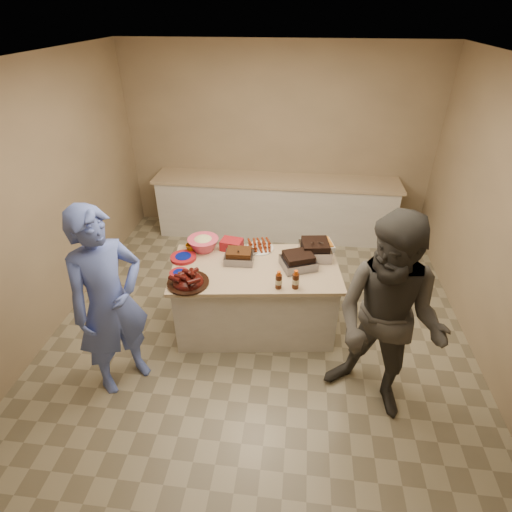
# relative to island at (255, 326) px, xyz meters

# --- Properties ---
(room) EXTENTS (4.50, 5.00, 2.70)m
(room) POSITION_rel_island_xyz_m (0.05, -0.03, 0.00)
(room) COLOR #9C8665
(room) RESTS_ON ground
(back_counter) EXTENTS (3.60, 0.64, 0.90)m
(back_counter) POSITION_rel_island_xyz_m (0.05, 2.17, 0.45)
(back_counter) COLOR beige
(back_counter) RESTS_ON ground
(island) EXTENTS (1.80, 1.10, 0.81)m
(island) POSITION_rel_island_xyz_m (0.00, 0.00, 0.00)
(island) COLOR beige
(island) RESTS_ON ground
(rib_platter) EXTENTS (0.49, 0.49, 0.16)m
(rib_platter) POSITION_rel_island_xyz_m (-0.61, -0.36, 0.81)
(rib_platter) COLOR #430D09
(rib_platter) RESTS_ON island
(pulled_pork_tray) EXTENTS (0.30, 0.23, 0.09)m
(pulled_pork_tray) POSITION_rel_island_xyz_m (-0.18, 0.08, 0.81)
(pulled_pork_tray) COLOR #47230F
(pulled_pork_tray) RESTS_ON island
(brisket_tray) EXTENTS (0.41, 0.38, 0.10)m
(brisket_tray) POSITION_rel_island_xyz_m (0.43, 0.05, 0.81)
(brisket_tray) COLOR black
(brisket_tray) RESTS_ON island
(roasting_pan) EXTENTS (0.36, 0.36, 0.13)m
(roasting_pan) POSITION_rel_island_xyz_m (0.60, 0.26, 0.81)
(roasting_pan) COLOR gray
(roasting_pan) RESTS_ON island
(coleslaw_bowl) EXTENTS (0.37, 0.37, 0.23)m
(coleslaw_bowl) POSITION_rel_island_xyz_m (-0.60, 0.27, 0.81)
(coleslaw_bowl) COLOR #D5415A
(coleslaw_bowl) RESTS_ON island
(sausage_plate) EXTENTS (0.37, 0.37, 0.05)m
(sausage_plate) POSITION_rel_island_xyz_m (0.00, 0.36, 0.81)
(sausage_plate) COLOR silver
(sausage_plate) RESTS_ON island
(mac_cheese_dish) EXTENTS (0.38, 0.32, 0.09)m
(mac_cheese_dish) POSITION_rel_island_xyz_m (0.63, 0.44, 0.81)
(mac_cheese_dish) COLOR orange
(mac_cheese_dish) RESTS_ON island
(bbq_bottle_a) EXTENTS (0.07, 0.07, 0.19)m
(bbq_bottle_a) POSITION_rel_island_xyz_m (0.26, -0.32, 0.81)
(bbq_bottle_a) COLOR #3F1C0C
(bbq_bottle_a) RESTS_ON island
(bbq_bottle_b) EXTENTS (0.07, 0.07, 0.19)m
(bbq_bottle_b) POSITION_rel_island_xyz_m (0.41, -0.30, 0.81)
(bbq_bottle_b) COLOR #3F1C0C
(bbq_bottle_b) RESTS_ON island
(mustard_bottle) EXTENTS (0.05, 0.05, 0.12)m
(mustard_bottle) POSITION_rel_island_xyz_m (-0.27, 0.12, 0.81)
(mustard_bottle) COLOR #E09B05
(mustard_bottle) RESTS_ON island
(sauce_bowl) EXTENTS (0.13, 0.05, 0.12)m
(sauce_bowl) POSITION_rel_island_xyz_m (-0.06, 0.26, 0.81)
(sauce_bowl) COLOR silver
(sauce_bowl) RESTS_ON island
(plate_stack_large) EXTENTS (0.30, 0.30, 0.03)m
(plate_stack_large) POSITION_rel_island_xyz_m (-0.77, 0.06, 0.81)
(plate_stack_large) COLOR maroon
(plate_stack_large) RESTS_ON island
(plate_stack_small) EXTENTS (0.21, 0.21, 0.03)m
(plate_stack_small) POSITION_rel_island_xyz_m (-0.73, -0.22, 0.81)
(plate_stack_small) COLOR maroon
(plate_stack_small) RESTS_ON island
(plastic_cup) EXTENTS (0.11, 0.11, 0.10)m
(plastic_cup) POSITION_rel_island_xyz_m (-0.73, 0.20, 0.81)
(plastic_cup) COLOR #A05D07
(plastic_cup) RESTS_ON island
(basket_stack) EXTENTS (0.25, 0.20, 0.11)m
(basket_stack) POSITION_rel_island_xyz_m (-0.30, 0.32, 0.81)
(basket_stack) COLOR maroon
(basket_stack) RESTS_ON island
(guest_blue) EXTENTS (1.83, 1.68, 0.44)m
(guest_blue) POSITION_rel_island_xyz_m (-1.16, -0.85, 0.00)
(guest_blue) COLOR #556CCB
(guest_blue) RESTS_ON ground
(guest_gray) EXTENTS (1.76, 2.09, 0.71)m
(guest_gray) POSITION_rel_island_xyz_m (1.16, -0.86, 0.00)
(guest_gray) COLOR #44413C
(guest_gray) RESTS_ON ground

